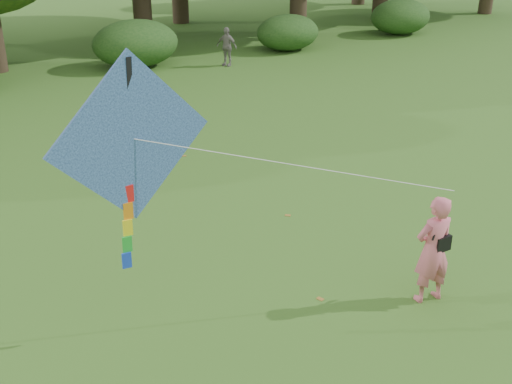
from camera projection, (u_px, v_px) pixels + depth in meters
ground at (370, 303)px, 10.66m from camera, size 100.00×100.00×0.00m
man_kite_flyer at (433, 250)px, 10.40m from camera, size 0.75×0.55×1.89m
bystander_right at (227, 47)px, 25.88m from camera, size 0.80×0.97×1.55m
crossbody_bag at (440, 242)px, 10.38m from camera, size 0.43×0.20×0.73m
flying_kite at (132, 142)px, 8.67m from camera, size 5.84×1.83×3.21m
shrub_band at (44, 58)px, 23.67m from camera, size 39.15×3.22×1.88m
fallen_leaves at (270, 213)px, 13.76m from camera, size 10.28×13.70×0.01m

